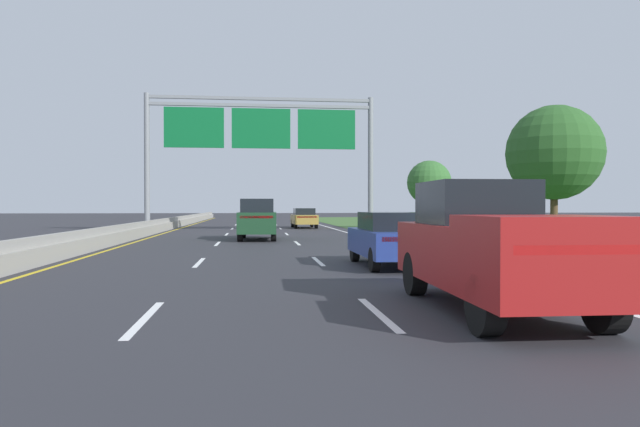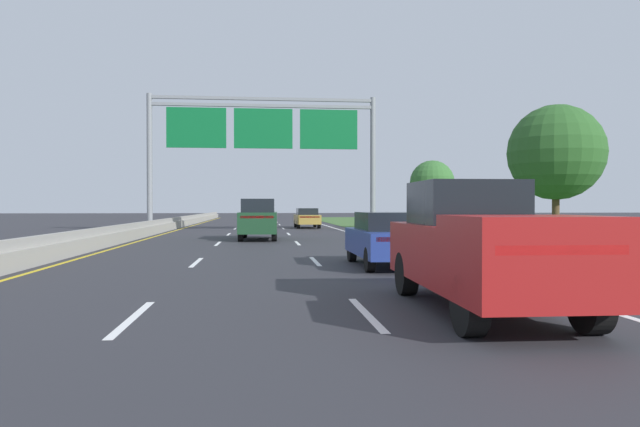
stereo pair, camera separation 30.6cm
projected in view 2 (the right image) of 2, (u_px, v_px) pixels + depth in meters
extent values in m
plane|color=#2B2B30|center=(259.00, 236.00, 33.64)|extent=(220.00, 220.00, 0.00)
cube|color=white|center=(133.00, 318.00, 9.08)|extent=(0.14, 3.00, 0.01)
cube|color=white|center=(196.00, 262.00, 18.03)|extent=(0.14, 3.00, 0.01)
cube|color=white|center=(218.00, 244.00, 26.98)|extent=(0.14, 3.00, 0.01)
cube|color=white|center=(229.00, 234.00, 35.94)|extent=(0.14, 3.00, 0.01)
cube|color=white|center=(235.00, 229.00, 44.89)|extent=(0.14, 3.00, 0.01)
cube|color=white|center=(240.00, 225.00, 53.84)|extent=(0.14, 3.00, 0.01)
cube|color=white|center=(243.00, 222.00, 62.80)|extent=(0.14, 3.00, 0.01)
cube|color=white|center=(245.00, 220.00, 71.75)|extent=(0.14, 3.00, 0.01)
cube|color=white|center=(247.00, 219.00, 80.70)|extent=(0.14, 3.00, 0.01)
cube|color=white|center=(366.00, 314.00, 9.45)|extent=(0.14, 3.00, 0.01)
cube|color=white|center=(315.00, 261.00, 18.40)|extent=(0.14, 3.00, 0.01)
cube|color=white|center=(297.00, 243.00, 27.36)|extent=(0.14, 3.00, 0.01)
cube|color=white|center=(289.00, 234.00, 36.31)|extent=(0.14, 3.00, 0.01)
cube|color=white|center=(283.00, 228.00, 45.26)|extent=(0.14, 3.00, 0.01)
cube|color=white|center=(279.00, 225.00, 54.22)|extent=(0.14, 3.00, 0.01)
cube|color=white|center=(277.00, 222.00, 63.17)|extent=(0.14, 3.00, 0.01)
cube|color=white|center=(275.00, 220.00, 72.12)|extent=(0.14, 3.00, 0.01)
cube|color=white|center=(273.00, 218.00, 81.08)|extent=(0.14, 3.00, 0.01)
cube|color=white|center=(359.00, 236.00, 34.23)|extent=(0.16, 106.00, 0.01)
cube|color=gold|center=(154.00, 237.00, 33.04)|extent=(0.16, 106.00, 0.01)
cube|color=#3D602D|center=(491.00, 235.00, 35.04)|extent=(14.00, 110.00, 0.02)
cube|color=#99968E|center=(142.00, 232.00, 32.97)|extent=(0.60, 110.00, 0.55)
cube|color=#99968E|center=(142.00, 224.00, 32.96)|extent=(0.25, 110.00, 0.30)
cylinder|color=gray|center=(150.00, 163.00, 37.70)|extent=(0.36, 0.36, 9.05)
cylinder|color=gray|center=(373.00, 165.00, 39.18)|extent=(0.36, 0.36, 9.05)
cube|color=gray|center=(263.00, 99.00, 38.38)|extent=(14.70, 0.24, 0.20)
cube|color=gray|center=(263.00, 106.00, 38.39)|extent=(14.70, 0.24, 0.20)
cube|color=#0C602D|center=(196.00, 128.00, 37.79)|extent=(3.83, 0.12, 2.62)
cube|color=#0C602D|center=(263.00, 129.00, 38.23)|extent=(3.83, 0.12, 2.62)
cube|color=#0C602D|center=(329.00, 129.00, 38.67)|extent=(3.83, 0.12, 2.62)
cube|color=maroon|center=(482.00, 256.00, 9.70)|extent=(2.10, 5.44, 1.00)
cube|color=black|center=(465.00, 203.00, 10.54)|extent=(1.75, 1.93, 0.78)
cube|color=#B21414|center=(561.00, 250.00, 7.05)|extent=(1.68, 0.11, 0.12)
cube|color=maroon|center=(528.00, 223.00, 7.97)|extent=(2.04, 1.98, 0.20)
cylinder|color=black|center=(407.00, 274.00, 11.47)|extent=(0.32, 0.85, 0.84)
cylinder|color=black|center=(490.00, 273.00, 11.61)|extent=(0.32, 0.85, 0.84)
cylinder|color=black|center=(470.00, 305.00, 7.81)|extent=(0.32, 0.85, 0.84)
cylinder|color=black|center=(591.00, 303.00, 7.95)|extent=(0.32, 0.85, 0.84)
cube|color=#193D23|center=(259.00, 222.00, 30.23)|extent=(2.04, 4.75, 1.05)
cube|color=black|center=(258.00, 206.00, 30.07)|extent=(1.72, 3.05, 0.68)
cube|color=#B21414|center=(257.00, 217.00, 27.93)|extent=(1.60, 0.13, 0.12)
cylinder|color=black|center=(245.00, 231.00, 31.78)|extent=(0.28, 0.77, 0.76)
cylinder|color=black|center=(275.00, 231.00, 31.89)|extent=(0.28, 0.77, 0.76)
cylinder|color=black|center=(241.00, 234.00, 28.59)|extent=(0.28, 0.77, 0.76)
cylinder|color=black|center=(274.00, 234.00, 28.71)|extent=(0.28, 0.77, 0.76)
cube|color=#A38438|center=(307.00, 219.00, 46.45)|extent=(1.89, 4.43, 0.72)
cube|color=black|center=(307.00, 211.00, 46.39)|extent=(1.60, 2.32, 0.52)
cube|color=#B21414|center=(310.00, 217.00, 44.30)|extent=(1.53, 0.10, 0.12)
cylinder|color=black|center=(296.00, 223.00, 47.84)|extent=(0.23, 0.66, 0.66)
cylinder|color=black|center=(315.00, 223.00, 48.03)|extent=(0.23, 0.66, 0.66)
cylinder|color=black|center=(298.00, 224.00, 44.87)|extent=(0.23, 0.66, 0.66)
cylinder|color=black|center=(319.00, 224.00, 45.06)|extent=(0.23, 0.66, 0.66)
cube|color=navy|center=(387.00, 242.00, 16.94)|extent=(1.83, 4.41, 0.72)
cube|color=black|center=(387.00, 221.00, 16.88)|extent=(1.57, 2.30, 0.52)
cube|color=#B21414|center=(406.00, 239.00, 14.79)|extent=(1.53, 0.08, 0.12)
cylinder|color=black|center=(352.00, 251.00, 18.35)|extent=(0.22, 0.66, 0.66)
cylinder|color=black|center=(401.00, 251.00, 18.51)|extent=(0.22, 0.66, 0.66)
cylinder|color=black|center=(370.00, 260.00, 15.37)|extent=(0.22, 0.66, 0.66)
cylinder|color=black|center=(429.00, 259.00, 15.54)|extent=(0.22, 0.66, 0.66)
cylinder|color=#4C3823|center=(556.00, 216.00, 28.76)|extent=(0.36, 0.36, 2.52)
sphere|color=#285623|center=(556.00, 152.00, 28.72)|extent=(4.71, 4.71, 4.71)
cylinder|color=#4C3823|center=(432.00, 215.00, 43.21)|extent=(0.36, 0.36, 2.18)
sphere|color=#33662D|center=(432.00, 183.00, 43.17)|extent=(3.29, 3.29, 3.29)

